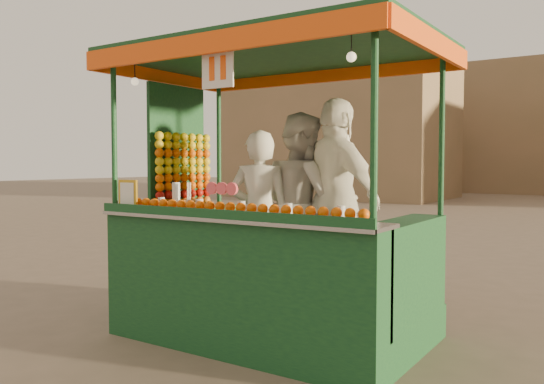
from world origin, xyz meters
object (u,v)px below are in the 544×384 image
Objects in this scene: vendor_left at (260,216)px; vendor_right at (336,201)px; juice_cart at (261,245)px; vendor_middle at (303,206)px.

vendor_left is 0.74m from vendor_right.
juice_cart is 1.54× the size of vendor_right.
vendor_right is (0.62, 0.36, 0.15)m from vendor_left.
vendor_right is (0.36, 0.01, 0.06)m from vendor_middle.
vendor_left is at bearing 132.21° from juice_cart.
vendor_left is 0.84× the size of vendor_right.
vendor_middle is at bearing 66.46° from juice_cart.
vendor_left is at bearing 91.24° from vendor_middle.
juice_cart is 0.28m from vendor_left.
vendor_right is (0.55, 0.44, 0.40)m from juice_cart.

